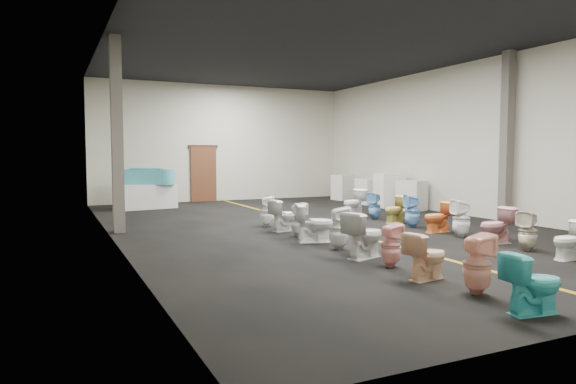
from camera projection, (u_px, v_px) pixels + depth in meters
name	position (u px, v px, depth m)	size (l,w,h in m)	color
floor	(320.00, 226.00, 12.99)	(16.00, 16.00, 0.00)	black
ceiling	(321.00, 45.00, 12.66)	(16.00, 16.00, 0.00)	black
wall_back	(223.00, 143.00, 20.06)	(10.00, 10.00, 0.00)	beige
wall_left	(110.00, 133.00, 10.72)	(16.00, 16.00, 0.00)	beige
wall_right	(471.00, 139.00, 14.93)	(16.00, 16.00, 0.00)	beige
aisle_stripe	(320.00, 226.00, 12.99)	(0.12, 15.60, 0.01)	#886513
back_door	(203.00, 174.00, 19.76)	(1.00, 0.10, 2.10)	#562D19
door_frame	(203.00, 146.00, 19.69)	(1.15, 0.08, 0.10)	#331C11
column_left	(117.00, 135.00, 11.73)	(0.25, 0.25, 4.50)	#59544C
column_right	(507.00, 138.00, 13.47)	(0.25, 0.25, 4.50)	#59544C
display_table	(147.00, 196.00, 17.17)	(1.83, 0.91, 0.81)	silver
bathtub	(146.00, 177.00, 17.12)	(1.78, 1.08, 0.55)	teal
appliance_crate_a	(412.00, 196.00, 16.52)	(0.76, 0.76, 0.97)	silver
appliance_crate_b	(389.00, 190.00, 17.63)	(0.84, 0.84, 1.16)	white
appliance_crate_c	(370.00, 191.00, 18.68)	(0.82, 0.82, 0.93)	silver
appliance_crate_d	(343.00, 187.00, 20.40)	(0.70, 0.70, 1.00)	silver
toilet_left_0	(533.00, 283.00, 5.81)	(0.40, 0.70, 0.71)	#32ABAE
toilet_left_1	(477.00, 264.00, 6.62)	(0.36, 0.37, 0.80)	#E7A48E
toilet_left_2	(426.00, 256.00, 7.41)	(0.39, 0.68, 0.69)	beige
toilet_left_3	(391.00, 245.00, 8.24)	(0.32, 0.33, 0.71)	#EDA59F
toilet_left_4	(364.00, 235.00, 8.94)	(0.46, 0.80, 0.82)	silver
toilet_left_5	(339.00, 228.00, 9.75)	(0.37, 0.38, 0.82)	silver
toilet_left_6	(314.00, 223.00, 10.57)	(0.44, 0.78, 0.80)	white
toilet_left_7	(298.00, 220.00, 11.32)	(0.33, 0.34, 0.74)	silver
toilet_left_8	(285.00, 215.00, 12.10)	(0.42, 0.73, 0.75)	white
toilet_left_9	(267.00, 211.00, 12.86)	(0.35, 0.36, 0.77)	white
toilet_right_1	(570.00, 240.00, 8.80)	(0.38, 0.66, 0.67)	white
toilet_right_2	(528.00, 231.00, 9.58)	(0.34, 0.35, 0.76)	beige
toilet_right_3	(497.00, 226.00, 10.37)	(0.42, 0.73, 0.75)	#D69595
toilet_right_4	(461.00, 218.00, 11.17)	(0.37, 0.38, 0.83)	white
toilet_right_5	(438.00, 217.00, 11.90)	(0.40, 0.70, 0.72)	orange
toilet_right_6	(413.00, 211.00, 12.69)	(0.37, 0.38, 0.82)	#7AB4E9
toilet_right_7	(396.00, 210.00, 13.48)	(0.40, 0.71, 0.72)	#CAB750
toilet_right_8	(374.00, 206.00, 14.27)	(0.34, 0.34, 0.75)	#69A7D8
toilet_right_9	(354.00, 203.00, 15.00)	(0.44, 0.78, 0.79)	white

